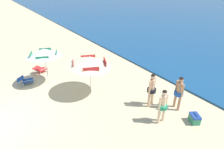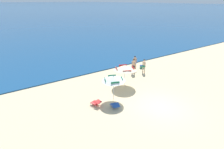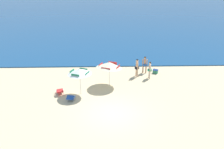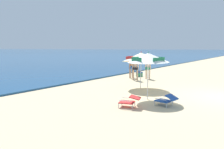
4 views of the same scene
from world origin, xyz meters
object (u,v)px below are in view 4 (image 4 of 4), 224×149
lounge_chair_under_umbrella (130,101)px  beach_umbrella_striped_second (141,57)px  cooler_box (139,74)px  lounge_chair_beside_umbrella (166,100)px  person_standing_near_shore (135,67)px  beach_umbrella_striped_main (148,58)px  person_standing_beside (131,66)px  person_wading_in (148,67)px

lounge_chair_under_umbrella → beach_umbrella_striped_second: bearing=22.1°
cooler_box → lounge_chair_beside_umbrella: bearing=-145.0°
person_standing_near_shore → cooler_box: size_ratio=2.92×
beach_umbrella_striped_main → cooler_box: 8.45m
person_standing_beside → lounge_chair_under_umbrella: bearing=-150.2°
person_wading_in → beach_umbrella_striped_main: bearing=-154.2°
lounge_chair_under_umbrella → cooler_box: (8.80, 4.28, -0.08)m
lounge_chair_under_umbrella → person_wading_in: person_wading_in is taller
person_wading_in → cooler_box: 1.66m
beach_umbrella_striped_second → person_wading_in: (3.86, 1.40, -0.94)m
person_wading_in → beach_umbrella_striped_second: bearing=-160.1°
beach_umbrella_striped_main → beach_umbrella_striped_second: (2.39, 1.63, -0.08)m
beach_umbrella_striped_main → lounge_chair_beside_umbrella: (-0.65, -1.19, -1.70)m
person_standing_near_shore → lounge_chair_under_umbrella: bearing=-152.4°
lounge_chair_under_umbrella → person_standing_near_shore: person_standing_near_shore is taller
person_standing_beside → cooler_box: 1.37m
beach_umbrella_striped_second → person_standing_beside: bearing=37.4°
beach_umbrella_striped_main → lounge_chair_under_umbrella: 2.40m
person_standing_near_shore → cooler_box: person_standing_near_shore is taller
beach_umbrella_striped_second → cooler_box: bearing=29.0°
beach_umbrella_striped_second → person_wading_in: size_ratio=1.95×
person_standing_beside → lounge_chair_beside_umbrella: bearing=-140.0°
person_standing_near_shore → person_wading_in: person_standing_near_shore is taller
cooler_box → person_standing_beside: bearing=172.4°
person_standing_beside → person_wading_in: (0.25, -1.36, -0.05)m
cooler_box → beach_umbrella_striped_second: bearing=-151.0°
lounge_chair_beside_umbrella → cooler_box: (7.75, 5.43, -0.07)m
lounge_chair_beside_umbrella → person_standing_near_shore: person_standing_near_shore is taller
lounge_chair_under_umbrella → person_wading_in: size_ratio=0.58×
beach_umbrella_striped_second → lounge_chair_beside_umbrella: size_ratio=3.42×
beach_umbrella_striped_second → person_standing_near_shore: 3.41m
lounge_chair_under_umbrella → lounge_chair_beside_umbrella: lounge_chair_beside_umbrella is taller
person_standing_beside → person_wading_in: bearing=-79.5°
lounge_chair_under_umbrella → lounge_chair_beside_umbrella: 1.56m
lounge_chair_under_umbrella → cooler_box: 9.79m
lounge_chair_under_umbrella → person_wading_in: (7.95, 3.06, 0.68)m
beach_umbrella_striped_main → person_standing_near_shore: bearing=34.6°
lounge_chair_beside_umbrella → person_wading_in: 8.11m
beach_umbrella_striped_second → cooler_box: size_ratio=5.38×
beach_umbrella_striped_main → person_standing_near_shore: 6.27m
person_wading_in → cooler_box: person_wading_in is taller
cooler_box → lounge_chair_under_umbrella: bearing=-154.1°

